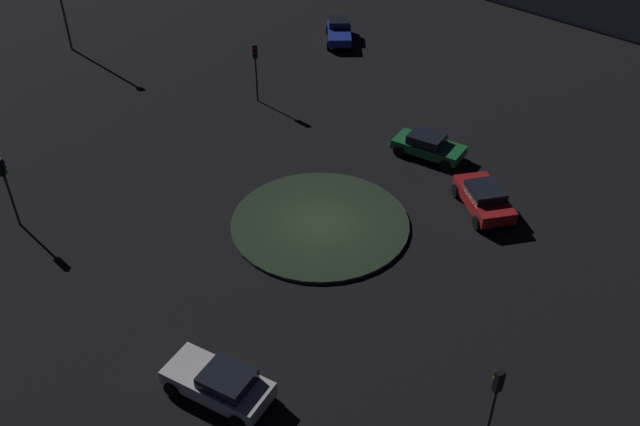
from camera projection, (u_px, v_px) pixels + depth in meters
name	position (u px, v px, depth m)	size (l,w,h in m)	color
ground_plane	(320.00, 224.00, 35.52)	(115.47, 115.47, 0.00)	black
roundabout_island	(320.00, 223.00, 35.47)	(9.14, 9.14, 0.17)	#263823
car_white	(220.00, 383.00, 26.34)	(3.15, 4.58, 1.50)	white
car_green	(428.00, 145.00, 40.35)	(3.21, 4.45, 1.40)	#1E7238
car_red	(484.00, 198.00, 36.08)	(4.45, 3.33, 1.44)	red
car_blue	(339.00, 31.00, 54.00)	(4.55, 2.64, 1.47)	#1E38A5
traffic_light_southwest	(495.00, 393.00, 23.57)	(0.39, 0.37, 3.79)	#2D2D2D
traffic_light_northeast	(256.00, 62.00, 44.63)	(0.40, 0.37, 3.95)	#2D2D2D
traffic_light_north	(6.00, 179.00, 33.82)	(0.33, 0.38, 3.94)	#2D2D2D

